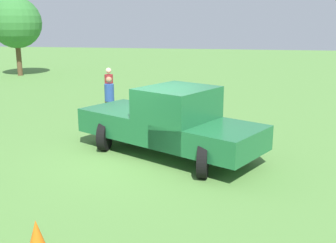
% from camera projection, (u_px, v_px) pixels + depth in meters
% --- Properties ---
extents(ground_plane, '(80.00, 80.00, 0.00)m').
position_uv_depth(ground_plane, '(149.00, 158.00, 10.44)').
color(ground_plane, '#54843D').
extents(pickup_truck, '(3.96, 5.24, 1.82)m').
position_uv_depth(pickup_truck, '(172.00, 121.00, 10.39)').
color(pickup_truck, black).
rests_on(pickup_truck, ground_plane).
extents(person_bystander, '(0.40, 0.40, 1.67)m').
position_uv_depth(person_bystander, '(109.00, 87.00, 15.67)').
color(person_bystander, navy).
rests_on(person_bystander, ground_plane).
extents(person_visitor, '(0.32, 0.34, 1.60)m').
position_uv_depth(person_visitor, '(109.00, 97.00, 13.75)').
color(person_visitor, '#7A6B51').
rests_on(person_visitor, ground_plane).
extents(tree_back_left, '(3.12, 3.12, 4.83)m').
position_uv_depth(tree_back_left, '(16.00, 23.00, 25.03)').
color(tree_back_left, brown).
rests_on(tree_back_left, ground_plane).
extents(traffic_cone, '(0.32, 0.32, 0.55)m').
position_uv_depth(traffic_cone, '(37.00, 237.00, 6.12)').
color(traffic_cone, orange).
rests_on(traffic_cone, ground_plane).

